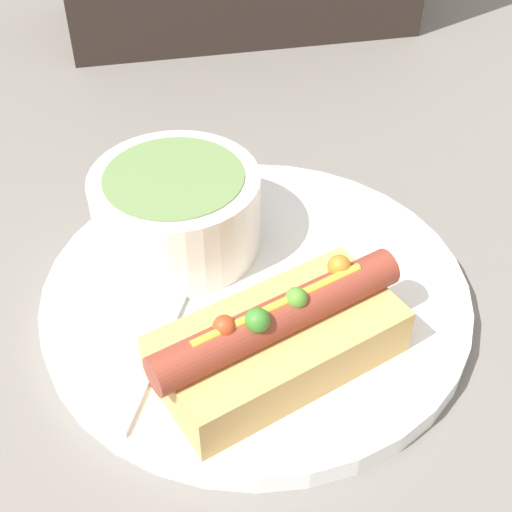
% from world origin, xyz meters
% --- Properties ---
extents(ground_plane, '(4.00, 4.00, 0.00)m').
position_xyz_m(ground_plane, '(0.00, 0.00, 0.00)').
color(ground_plane, slate).
extents(dinner_plate, '(0.28, 0.28, 0.01)m').
position_xyz_m(dinner_plate, '(0.00, 0.00, 0.01)').
color(dinner_plate, white).
rests_on(dinner_plate, ground_plane).
extents(hot_dog, '(0.16, 0.12, 0.06)m').
position_xyz_m(hot_dog, '(-0.00, -0.06, 0.04)').
color(hot_dog, tan).
rests_on(hot_dog, dinner_plate).
extents(soup_bowl, '(0.11, 0.11, 0.06)m').
position_xyz_m(soup_bowl, '(-0.04, 0.05, 0.05)').
color(soup_bowl, silver).
rests_on(soup_bowl, dinner_plate).
extents(spoon, '(0.09, 0.17, 0.01)m').
position_xyz_m(spoon, '(-0.04, 0.01, 0.02)').
color(spoon, '#B7B7BC').
rests_on(spoon, dinner_plate).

